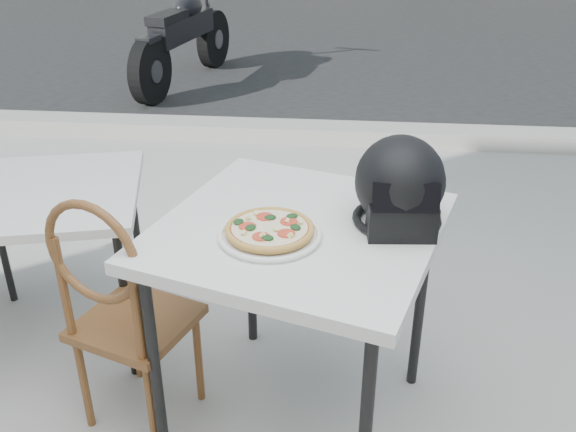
# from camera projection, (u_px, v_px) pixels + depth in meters

# --- Properties ---
(street_asphalt) EXTENTS (30.00, 8.00, 0.00)m
(street_asphalt) POSITION_uv_depth(u_px,v_px,m) (335.00, 31.00, 8.38)
(street_asphalt) COLOR black
(street_asphalt) RESTS_ON ground
(curb) EXTENTS (30.00, 0.25, 0.12)m
(curb) POSITION_uv_depth(u_px,v_px,m) (320.00, 133.00, 4.82)
(curb) COLOR gray
(curb) RESTS_ON ground
(cafe_table_main) EXTENTS (1.05, 1.05, 0.79)m
(cafe_table_main) POSITION_uv_depth(u_px,v_px,m) (298.00, 245.00, 2.01)
(cafe_table_main) COLOR silver
(cafe_table_main) RESTS_ON ground
(plate) EXTENTS (0.33, 0.33, 0.02)m
(plate) POSITION_uv_depth(u_px,v_px,m) (270.00, 235.00, 1.91)
(plate) COLOR white
(plate) RESTS_ON cafe_table_main
(pizza) EXTENTS (0.36, 0.36, 0.03)m
(pizza) POSITION_uv_depth(u_px,v_px,m) (270.00, 229.00, 1.90)
(pizza) COLOR tan
(pizza) RESTS_ON plate
(helmet) EXTENTS (0.30, 0.31, 0.28)m
(helmet) POSITION_uv_depth(u_px,v_px,m) (400.00, 187.00, 1.93)
(helmet) COLOR black
(helmet) RESTS_ON cafe_table_main
(cafe_chair_main) EXTENTS (0.46, 0.46, 0.93)m
(cafe_chair_main) POSITION_uv_depth(u_px,v_px,m) (120.00, 305.00, 2.08)
(cafe_chair_main) COLOR brown
(cafe_chair_main) RESTS_ON ground
(cafe_table_side) EXTENTS (0.87, 0.87, 0.68)m
(cafe_table_side) POSITION_uv_depth(u_px,v_px,m) (45.00, 204.00, 2.49)
(cafe_table_side) COLOR silver
(cafe_table_side) RESTS_ON ground
(motorcycle) EXTENTS (0.61, 1.90, 0.96)m
(motorcycle) POSITION_uv_depth(u_px,v_px,m) (184.00, 39.00, 6.03)
(motorcycle) COLOR black
(motorcycle) RESTS_ON street_asphalt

